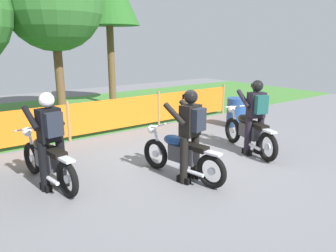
{
  "coord_description": "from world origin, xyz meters",
  "views": [
    {
      "loc": [
        -4.05,
        -5.04,
        2.47
      ],
      "look_at": [
        -0.49,
        -0.23,
        0.9
      ],
      "focal_mm": 33.97,
      "sensor_mm": 36.0,
      "label": 1
    }
  ],
  "objects": [
    {
      "name": "rider_trailing",
      "position": [
        -2.59,
        0.27,
        0.95
      ],
      "size": [
        0.61,
        0.73,
        1.69
      ],
      "rotation": [
        0.0,
        0.0,
        1.72
      ],
      "color": "black",
      "rests_on": "ground"
    },
    {
      "name": "rider_third",
      "position": [
        -0.49,
        -0.9,
        0.95
      ],
      "size": [
        0.63,
        0.74,
        1.69
      ],
      "rotation": [
        0.0,
        0.0,
        1.78
      ],
      "color": "black",
      "rests_on": "ground"
    },
    {
      "name": "spare_drum",
      "position": [
        3.17,
        1.25,
        0.44
      ],
      "size": [
        0.58,
        0.58,
        0.88
      ],
      "primitive_type": "cylinder",
      "color": "navy",
      "rests_on": "ground"
    },
    {
      "name": "motorcycle_third",
      "position": [
        -0.53,
        -0.69,
        0.45
      ],
      "size": [
        0.66,
        1.94,
        0.93
      ],
      "rotation": [
        0.0,
        0.0,
        1.78
      ],
      "color": "black",
      "rests_on": "ground"
    },
    {
      "name": "barrier_fence",
      "position": [
        0.0,
        2.82,
        0.54
      ],
      "size": [
        8.52,
        0.08,
        1.05
      ],
      "color": "#997547",
      "rests_on": "ground"
    },
    {
      "name": "grass_verge",
      "position": [
        0.0,
        6.23,
        0.01
      ],
      "size": [
        24.0,
        6.82,
        0.01
      ],
      "primitive_type": "cube",
      "color": "#427A33",
      "rests_on": "ground"
    },
    {
      "name": "motorcycle_trailing",
      "position": [
        -2.63,
        0.49,
        0.46
      ],
      "size": [
        0.59,
        2.0,
        0.95
      ],
      "rotation": [
        0.0,
        0.0,
        1.72
      ],
      "color": "black",
      "rests_on": "ground"
    },
    {
      "name": "ground",
      "position": [
        0.0,
        0.0,
        -0.01
      ],
      "size": [
        24.0,
        24.0,
        0.02
      ],
      "primitive_type": "cube",
      "color": "slate"
    },
    {
      "name": "traffic_cone",
      "position": [
        0.75,
        0.78,
        0.26
      ],
      "size": [
        0.32,
        0.32,
        0.53
      ],
      "color": "black",
      "rests_on": "ground"
    },
    {
      "name": "motorcycle_lead",
      "position": [
        1.69,
        -0.44,
        0.47
      ],
      "size": [
        0.81,
        2.0,
        0.97
      ],
      "rotation": [
        0.0,
        0.0,
        1.28
      ],
      "color": "black",
      "rests_on": "ground"
    },
    {
      "name": "rider_lead",
      "position": [
        1.63,
        -0.65,
        0.95
      ],
      "size": [
        0.66,
        0.76,
        1.69
      ],
      "rotation": [
        0.0,
        0.0,
        1.28
      ],
      "color": "black",
      "rests_on": "ground"
    },
    {
      "name": "tree_near_left",
      "position": [
        -0.67,
        5.51,
        3.73
      ],
      "size": [
        3.09,
        3.09,
        5.29
      ],
      "color": "brown",
      "rests_on": "ground"
    }
  ]
}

